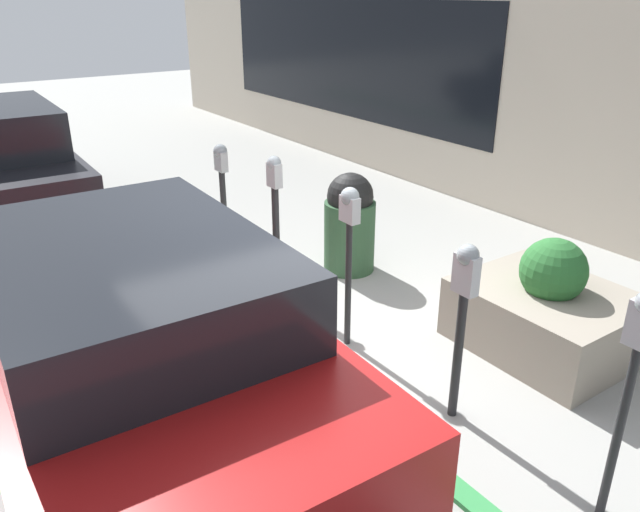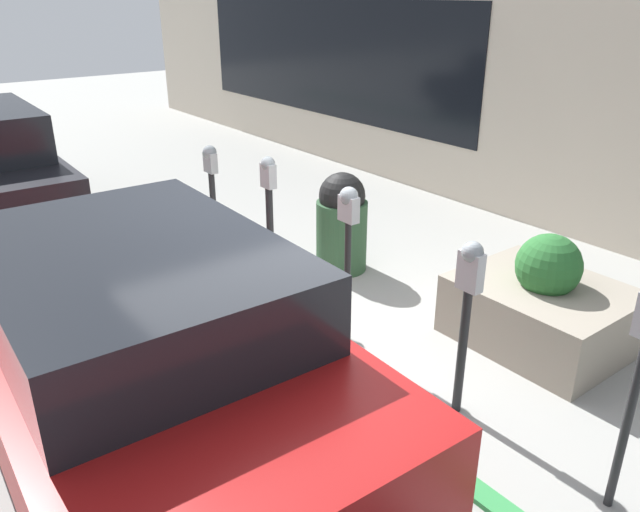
{
  "view_description": "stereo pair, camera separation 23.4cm",
  "coord_description": "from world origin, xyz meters",
  "px_view_note": "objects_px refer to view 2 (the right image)",
  "views": [
    {
      "loc": [
        -3.9,
        2.55,
        2.98
      ],
      "look_at": [
        0.0,
        -0.15,
        0.94
      ],
      "focal_mm": 35.0,
      "sensor_mm": 36.0,
      "label": 1
    },
    {
      "loc": [
        -3.76,
        2.74,
        2.98
      ],
      "look_at": [
        0.0,
        -0.15,
        0.94
      ],
      "focal_mm": 35.0,
      "sensor_mm": 36.0,
      "label": 2
    }
  ],
  "objects_px": {
    "planter_box": "(542,306)",
    "trash_bin": "(342,222)",
    "parking_meter_fourth": "(269,207)",
    "parking_meter_middle": "(348,230)",
    "parking_meter_farthest": "(212,180)",
    "parked_car_middle": "(132,335)",
    "parking_meter_second": "(468,296)"
  },
  "relations": [
    {
      "from": "planter_box",
      "to": "trash_bin",
      "type": "relative_size",
      "value": 1.27
    },
    {
      "from": "parking_meter_fourth",
      "to": "trash_bin",
      "type": "relative_size",
      "value": 1.31
    },
    {
      "from": "parking_meter_middle",
      "to": "parking_meter_fourth",
      "type": "bearing_deg",
      "value": -0.4
    },
    {
      "from": "parking_meter_fourth",
      "to": "trash_bin",
      "type": "xyz_separation_m",
      "value": [
        0.06,
        -0.99,
        -0.41
      ]
    },
    {
      "from": "parking_meter_farthest",
      "to": "planter_box",
      "type": "bearing_deg",
      "value": -159.6
    },
    {
      "from": "parking_meter_farthest",
      "to": "trash_bin",
      "type": "height_order",
      "value": "parking_meter_farthest"
    },
    {
      "from": "parking_meter_fourth",
      "to": "planter_box",
      "type": "relative_size",
      "value": 1.03
    },
    {
      "from": "parking_meter_middle",
      "to": "parked_car_middle",
      "type": "bearing_deg",
      "value": 91.32
    },
    {
      "from": "parking_meter_middle",
      "to": "trash_bin",
      "type": "height_order",
      "value": "parking_meter_middle"
    },
    {
      "from": "planter_box",
      "to": "parked_car_middle",
      "type": "bearing_deg",
      "value": 73.41
    },
    {
      "from": "parking_meter_middle",
      "to": "parked_car_middle",
      "type": "distance_m",
      "value": 1.98
    },
    {
      "from": "parking_meter_fourth",
      "to": "planter_box",
      "type": "xyz_separation_m",
      "value": [
        -2.28,
        -1.4,
        -0.61
      ]
    },
    {
      "from": "parking_meter_second",
      "to": "planter_box",
      "type": "xyz_separation_m",
      "value": [
        0.23,
        -1.37,
        -0.62
      ]
    },
    {
      "from": "trash_bin",
      "to": "parking_meter_fourth",
      "type": "bearing_deg",
      "value": 93.48
    },
    {
      "from": "parking_meter_fourth",
      "to": "parking_meter_farthest",
      "type": "bearing_deg",
      "value": -2.71
    },
    {
      "from": "planter_box",
      "to": "trash_bin",
      "type": "xyz_separation_m",
      "value": [
        2.34,
        0.41,
        0.21
      ]
    },
    {
      "from": "parking_meter_second",
      "to": "parking_meter_fourth",
      "type": "distance_m",
      "value": 2.51
    },
    {
      "from": "parking_meter_farthest",
      "to": "planter_box",
      "type": "distance_m",
      "value": 3.88
    },
    {
      "from": "parking_meter_second",
      "to": "parking_meter_middle",
      "type": "bearing_deg",
      "value": 1.65
    },
    {
      "from": "parking_meter_farthest",
      "to": "parked_car_middle",
      "type": "bearing_deg",
      "value": 142.06
    },
    {
      "from": "trash_bin",
      "to": "planter_box",
      "type": "bearing_deg",
      "value": -170.08
    },
    {
      "from": "parking_meter_fourth",
      "to": "parked_car_middle",
      "type": "bearing_deg",
      "value": 123.11
    },
    {
      "from": "parking_meter_second",
      "to": "parking_meter_farthest",
      "type": "bearing_deg",
      "value": -0.51
    },
    {
      "from": "parking_meter_farthest",
      "to": "trash_bin",
      "type": "distance_m",
      "value": 1.61
    },
    {
      "from": "parked_car_middle",
      "to": "trash_bin",
      "type": "height_order",
      "value": "parked_car_middle"
    },
    {
      "from": "parking_meter_fourth",
      "to": "trash_bin",
      "type": "height_order",
      "value": "parking_meter_fourth"
    },
    {
      "from": "parking_meter_fourth",
      "to": "parking_meter_farthest",
      "type": "height_order",
      "value": "parking_meter_fourth"
    },
    {
      "from": "parking_meter_second",
      "to": "parking_meter_fourth",
      "type": "height_order",
      "value": "parking_meter_fourth"
    },
    {
      "from": "parking_meter_middle",
      "to": "parking_meter_farthest",
      "type": "xyz_separation_m",
      "value": [
        2.55,
        -0.07,
        -0.17
      ]
    },
    {
      "from": "parking_meter_fourth",
      "to": "planter_box",
      "type": "height_order",
      "value": "parking_meter_fourth"
    },
    {
      "from": "parking_meter_fourth",
      "to": "parked_car_middle",
      "type": "height_order",
      "value": "parked_car_middle"
    },
    {
      "from": "parking_meter_fourth",
      "to": "parked_car_middle",
      "type": "xyz_separation_m",
      "value": [
        -1.28,
        1.96,
        -0.17
      ]
    }
  ]
}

